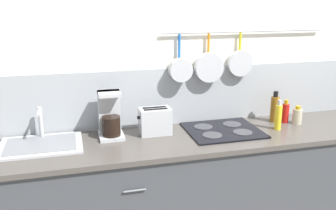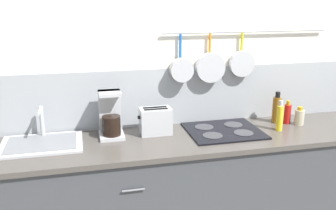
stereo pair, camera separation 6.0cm
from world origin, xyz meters
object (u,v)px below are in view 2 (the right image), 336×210
at_px(bottle_sesame_oil, 280,117).
at_px(bottle_vinegar, 287,113).
at_px(bottle_hot_sauce, 277,109).
at_px(bottle_olive_oil, 299,117).
at_px(coffee_maker, 111,118).
at_px(toaster, 155,121).

bearing_deg(bottle_sesame_oil, bottle_vinegar, 42.95).
relative_size(bottle_sesame_oil, bottle_hot_sauce, 0.92).
relative_size(bottle_sesame_oil, bottle_olive_oil, 1.60).
distance_m(bottle_sesame_oil, bottle_vinegar, 0.19).
xyz_separation_m(bottle_vinegar, bottle_olive_oil, (0.07, -0.05, -0.02)).
relative_size(coffee_maker, bottle_vinegar, 1.78).
bearing_deg(bottle_vinegar, coffee_maker, 178.07).
distance_m(toaster, bottle_olive_oil, 1.11).
height_order(toaster, bottle_hot_sauce, bottle_hot_sauce).
height_order(coffee_maker, bottle_olive_oil, coffee_maker).
height_order(bottle_sesame_oil, bottle_vinegar, bottle_sesame_oil).
xyz_separation_m(bottle_sesame_oil, bottle_olive_oil, (0.21, 0.08, -0.04)).
bearing_deg(toaster, bottle_olive_oil, -3.11).
bearing_deg(toaster, coffee_maker, 173.76).
bearing_deg(bottle_sesame_oil, bottle_olive_oil, 20.83).
distance_m(coffee_maker, toaster, 0.32).
distance_m(bottle_vinegar, bottle_olive_oil, 0.09).
bearing_deg(bottle_hot_sauce, bottle_sesame_oil, -111.84).
xyz_separation_m(bottle_hot_sauce, bottle_olive_oil, (0.15, -0.09, -0.05)).
height_order(toaster, bottle_sesame_oil, bottle_sesame_oil).
bearing_deg(toaster, bottle_sesame_oil, -9.02).
bearing_deg(coffee_maker, bottle_vinegar, -1.93).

